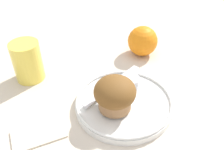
# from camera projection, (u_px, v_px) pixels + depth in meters

# --- Properties ---
(ground_plane) EXTENTS (3.00, 3.00, 0.00)m
(ground_plane) POSITION_uv_depth(u_px,v_px,m) (125.00, 98.00, 0.57)
(ground_plane) COLOR beige
(plate) EXTENTS (0.21, 0.21, 0.02)m
(plate) POSITION_uv_depth(u_px,v_px,m) (124.00, 103.00, 0.54)
(plate) COLOR white
(plate) RESTS_ON ground_plane
(muffin) EXTENTS (0.09, 0.09, 0.07)m
(muffin) POSITION_uv_depth(u_px,v_px,m) (115.00, 94.00, 0.50)
(muffin) COLOR #9E7047
(muffin) RESTS_ON plate
(cream_ramekin) EXTENTS (0.04, 0.04, 0.02)m
(cream_ramekin) POSITION_uv_depth(u_px,v_px,m) (130.00, 81.00, 0.56)
(cream_ramekin) COLOR silver
(cream_ramekin) RESTS_ON plate
(berry_pair) EXTENTS (0.03, 0.02, 0.02)m
(berry_pair) POSITION_uv_depth(u_px,v_px,m) (121.00, 80.00, 0.57)
(berry_pair) COLOR maroon
(berry_pair) RESTS_ON plate
(butter_knife) EXTENTS (0.17, 0.09, 0.00)m
(butter_knife) POSITION_uv_depth(u_px,v_px,m) (113.00, 85.00, 0.57)
(butter_knife) COLOR silver
(butter_knife) RESTS_ON plate
(orange_fruit) EXTENTS (0.08, 0.08, 0.08)m
(orange_fruit) POSITION_uv_depth(u_px,v_px,m) (143.00, 41.00, 0.69)
(orange_fruit) COLOR orange
(orange_fruit) RESTS_ON ground_plane
(juice_glass) EXTENTS (0.07, 0.07, 0.10)m
(juice_glass) POSITION_uv_depth(u_px,v_px,m) (27.00, 61.00, 0.60)
(juice_glass) COLOR #EAD14C
(juice_glass) RESTS_ON ground_plane
(folded_napkin) EXTENTS (0.10, 0.06, 0.01)m
(folded_napkin) POSITION_uv_depth(u_px,v_px,m) (39.00, 134.00, 0.48)
(folded_napkin) COLOR beige
(folded_napkin) RESTS_ON ground_plane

